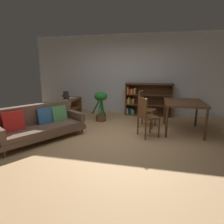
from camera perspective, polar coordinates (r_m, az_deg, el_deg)
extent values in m
plane|color=tan|center=(4.40, -0.61, -8.22)|extent=(8.16, 8.16, 0.00)
cube|color=silver|center=(6.75, 4.84, 11.04)|extent=(6.80, 0.10, 2.70)
cylinder|color=brown|center=(4.79, -8.95, -5.71)|extent=(0.04, 0.04, 0.13)
cylinder|color=brown|center=(4.07, -29.61, -10.90)|extent=(0.04, 0.04, 0.13)
cylinder|color=brown|center=(5.31, -13.25, -4.01)|extent=(0.04, 0.04, 0.13)
cube|color=brown|center=(4.60, -20.39, -5.73)|extent=(1.66, 2.05, 0.10)
cube|color=brown|center=(4.57, -20.49, -4.54)|extent=(1.60, 1.97, 0.10)
cube|color=brown|center=(4.76, -22.32, -0.56)|extent=(1.11, 1.68, 0.45)
cube|color=brown|center=(4.95, -11.30, -0.83)|extent=(0.71, 0.51, 0.19)
cube|color=red|center=(4.44, -27.66, -2.56)|extent=(0.40, 0.47, 0.43)
cube|color=#336093|center=(4.73, -19.43, -1.10)|extent=(0.34, 0.41, 0.39)
cube|color=#4C894C|center=(4.86, -15.80, -0.45)|extent=(0.38, 0.44, 0.40)
cube|color=brown|center=(6.66, -10.63, 1.86)|extent=(0.38, 0.04, 0.63)
cube|color=brown|center=(5.74, -14.73, -0.18)|extent=(0.38, 0.04, 0.63)
cube|color=brown|center=(6.20, -12.53, 0.87)|extent=(0.38, 1.04, 0.04)
cube|color=brown|center=(6.14, -12.67, 3.62)|extent=(0.38, 1.08, 0.04)
cube|color=brown|center=(6.26, -12.39, -1.74)|extent=(0.38, 1.04, 0.04)
cube|color=silver|center=(6.33, -12.08, 4.19)|extent=(0.25, 0.31, 0.02)
cube|color=black|center=(6.44, -13.63, 4.61)|extent=(0.24, 0.30, 0.07)
cylinder|color=#2D2823|center=(5.93, -13.63, 4.73)|extent=(0.16, 0.16, 0.27)
cylinder|color=slate|center=(5.92, -13.66, 5.24)|extent=(0.09, 0.09, 0.01)
cylinder|color=brown|center=(5.85, -3.34, -1.72)|extent=(0.31, 0.31, 0.20)
cylinder|color=#1E6B28|center=(5.75, -2.66, 0.75)|extent=(0.19, 0.08, 0.36)
cylinder|color=#1E6B28|center=(5.84, -2.91, 1.86)|extent=(0.11, 0.22, 0.54)
cylinder|color=#1E6B28|center=(5.85, -3.36, 1.49)|extent=(0.07, 0.18, 0.45)
cylinder|color=#1E6B28|center=(5.85, -4.67, 1.90)|extent=(0.34, 0.14, 0.56)
cylinder|color=#1E6B28|center=(5.70, -3.88, 0.96)|extent=(0.07, 0.23, 0.42)
cylinder|color=#1E6B28|center=(5.71, -3.17, 0.63)|extent=(0.12, 0.18, 0.36)
ellipsoid|color=#1E6B28|center=(5.72, -3.42, 4.72)|extent=(0.39, 0.39, 0.27)
cylinder|color=#56351E|center=(5.63, 15.58, 0.00)|extent=(0.06, 0.06, 0.73)
cylinder|color=#56351E|center=(4.58, 16.11, -3.05)|extent=(0.06, 0.06, 0.73)
cylinder|color=#56351E|center=(5.74, 24.03, -0.43)|extent=(0.06, 0.06, 0.73)
cylinder|color=#56351E|center=(4.71, 26.44, -3.50)|extent=(0.06, 0.06, 0.73)
cube|color=#56351E|center=(5.07, 20.88, 2.66)|extent=(0.95, 1.19, 0.05)
cylinder|color=brown|center=(4.84, 11.48, -3.61)|extent=(0.04, 0.04, 0.45)
cylinder|color=brown|center=(4.55, 13.93, -4.86)|extent=(0.04, 0.04, 0.45)
cylinder|color=brown|center=(4.67, 7.76, -4.09)|extent=(0.04, 0.04, 0.45)
cylinder|color=brown|center=(4.37, 10.06, -5.44)|extent=(0.04, 0.04, 0.45)
cube|color=brown|center=(4.54, 10.94, -1.52)|extent=(0.55, 0.55, 0.04)
cube|color=brown|center=(4.39, 9.10, 1.38)|extent=(0.23, 0.33, 0.45)
cylinder|color=brown|center=(5.45, 12.84, -1.73)|extent=(0.04, 0.04, 0.46)
cylinder|color=brown|center=(5.12, 11.95, -2.66)|extent=(0.04, 0.04, 0.46)
cylinder|color=brown|center=(5.54, 9.03, -1.31)|extent=(0.04, 0.04, 0.46)
cylinder|color=brown|center=(5.22, 7.91, -2.20)|extent=(0.04, 0.04, 0.46)
cube|color=brown|center=(5.27, 10.54, 0.65)|extent=(0.49, 0.47, 0.04)
cube|color=brown|center=(5.27, 8.68, 3.68)|extent=(0.11, 0.35, 0.49)
cube|color=#56351E|center=(6.61, 4.32, 3.97)|extent=(0.04, 0.34, 1.09)
cube|color=#56351E|center=(6.56, 17.53, 3.31)|extent=(0.04, 0.34, 1.09)
cube|color=#56351E|center=(6.47, 11.11, 8.26)|extent=(1.55, 0.34, 0.04)
cube|color=#56351E|center=(6.64, 10.71, -0.81)|extent=(1.55, 0.34, 0.04)
cube|color=#56351E|center=(6.68, 10.96, 3.87)|extent=(1.51, 0.04, 1.09)
cube|color=#56351E|center=(6.57, 10.84, 2.17)|extent=(1.51, 0.32, 0.04)
cube|color=#56351E|center=(6.51, 10.97, 5.18)|extent=(1.51, 0.32, 0.04)
cube|color=silver|center=(6.66, 4.72, 0.42)|extent=(0.04, 0.28, 0.19)
cube|color=#2D5199|center=(6.66, 5.09, 0.18)|extent=(0.03, 0.26, 0.14)
cube|color=black|center=(6.63, 5.50, 0.43)|extent=(0.05, 0.22, 0.21)
cube|color=#337F47|center=(6.64, 6.02, 0.36)|extent=(0.06, 0.27, 0.19)
cube|color=silver|center=(6.64, 6.48, 0.15)|extent=(0.03, 0.27, 0.15)
cube|color=orange|center=(6.60, 4.79, 3.31)|extent=(0.04, 0.28, 0.17)
cube|color=gold|center=(6.58, 5.16, 3.50)|extent=(0.04, 0.26, 0.22)
cube|color=#337F47|center=(6.58, 5.55, 3.32)|extent=(0.03, 0.28, 0.18)
cube|color=red|center=(6.56, 6.01, 3.15)|extent=(0.06, 0.21, 0.15)
cube|color=gold|center=(6.56, 6.48, 3.27)|extent=(0.04, 0.23, 0.18)
cube|color=gold|center=(6.53, 4.86, 6.53)|extent=(0.05, 0.22, 0.22)
cube|color=red|center=(6.53, 5.39, 6.21)|extent=(0.05, 0.26, 0.15)
cube|color=orange|center=(6.53, 5.99, 6.24)|extent=(0.06, 0.27, 0.16)
cube|color=#993884|center=(6.51, 6.54, 6.22)|extent=(0.04, 0.24, 0.16)
cube|color=gold|center=(6.51, 7.00, 6.36)|extent=(0.04, 0.28, 0.20)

